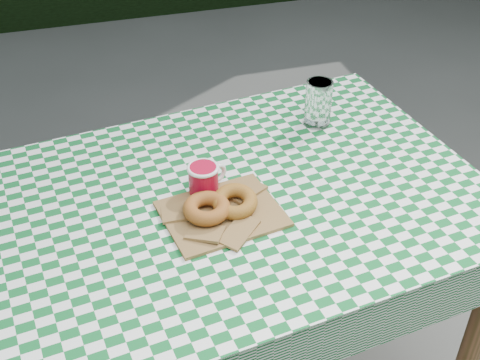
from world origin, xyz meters
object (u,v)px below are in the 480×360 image
object	(u,v)px
paper_bag	(222,213)
coffee_mug	(203,180)
table	(226,305)
drinking_glass	(318,103)

from	to	relation	value
paper_bag	coffee_mug	world-z (taller)	coffee_mug
table	coffee_mug	world-z (taller)	coffee_mug
drinking_glass	paper_bag	bearing A→B (deg)	-139.14
table	drinking_glass	xyz separation A→B (m)	(0.34, 0.26, 0.45)
coffee_mug	drinking_glass	world-z (taller)	drinking_glass
coffee_mug	drinking_glass	xyz separation A→B (m)	(0.39, 0.22, 0.03)
table	paper_bag	xyz separation A→B (m)	(-0.02, -0.06, 0.39)
paper_bag	drinking_glass	bearing A→B (deg)	40.86
paper_bag	coffee_mug	xyz separation A→B (m)	(-0.02, 0.09, 0.03)
table	drinking_glass	bearing A→B (deg)	29.42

